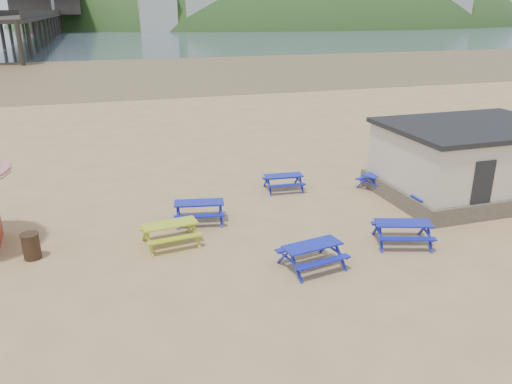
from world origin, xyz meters
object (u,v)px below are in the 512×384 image
object	(u,v)px
litter_bin	(31,246)
amenity_block	(470,160)
picnic_table_blue_a	(199,212)
picnic_table_yellow	(170,234)
picnic_table_blue_b	(283,183)

from	to	relation	value
litter_bin	amenity_block	distance (m)	17.59
picnic_table_blue_a	litter_bin	bearing A→B (deg)	-155.45
picnic_table_yellow	litter_bin	distance (m)	4.48
picnic_table_yellow	litter_bin	world-z (taller)	litter_bin
picnic_table_blue_b	litter_bin	distance (m)	10.78
picnic_table_blue_b	amenity_block	size ratio (longest dim) A/B	0.24
picnic_table_blue_a	picnic_table_blue_b	xyz separation A→B (m)	(4.30, 2.32, -0.04)
picnic_table_blue_b	litter_bin	size ratio (longest dim) A/B	2.06
picnic_table_blue_a	litter_bin	xyz separation A→B (m)	(-5.82, -1.37, 0.05)
picnic_table_blue_b	amenity_block	xyz separation A→B (m)	(7.42, -2.98, 1.21)
picnic_table_blue_b	picnic_table_yellow	world-z (taller)	picnic_table_yellow
amenity_block	litter_bin	bearing A→B (deg)	-177.70
picnic_table_blue_b	picnic_table_blue_a	bearing A→B (deg)	-146.67
picnic_table_blue_b	litter_bin	xyz separation A→B (m)	(-10.12, -3.69, 0.09)
picnic_table_yellow	litter_bin	xyz separation A→B (m)	(-4.46, 0.30, 0.05)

